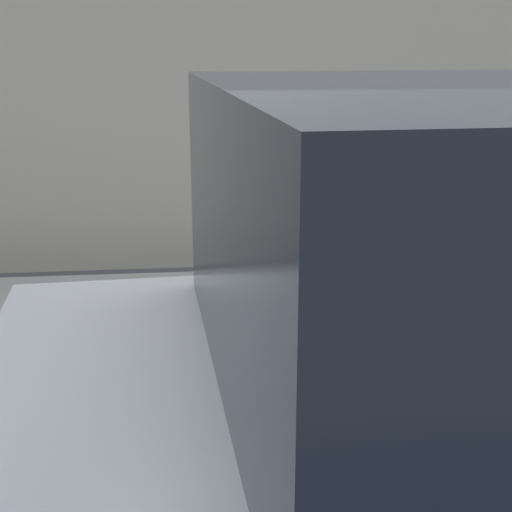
{
  "coord_description": "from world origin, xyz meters",
  "views": [
    {
      "loc": [
        -0.74,
        -2.09,
        1.97
      ],
      "look_at": [
        -0.41,
        1.12,
        1.0
      ],
      "focal_mm": 50.0,
      "sensor_mm": 36.0,
      "label": 1
    }
  ],
  "objects": [
    {
      "name": "sidewalk",
      "position": [
        0.0,
        2.2,
        0.07
      ],
      "size": [
        24.0,
        2.8,
        0.14
      ],
      "color": "#ADAAA3",
      "rests_on": "ground_plane"
    },
    {
      "name": "parking_meter",
      "position": [
        -0.41,
        1.12,
        1.16
      ],
      "size": [
        0.18,
        0.12,
        1.45
      ],
      "color": "#2D2D30",
      "rests_on": "sidewalk"
    }
  ]
}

